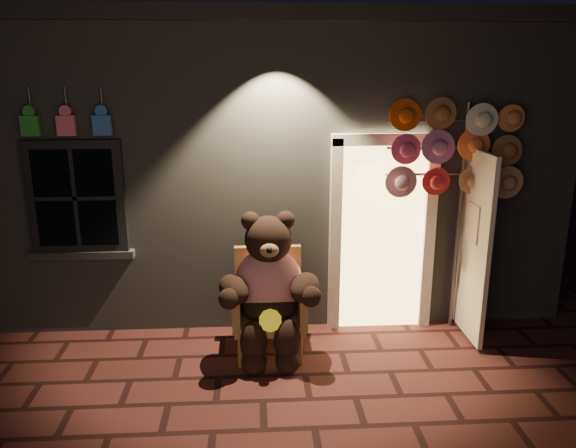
{
  "coord_description": "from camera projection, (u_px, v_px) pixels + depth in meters",
  "views": [
    {
      "loc": [
        -0.05,
        -4.38,
        2.87
      ],
      "look_at": [
        0.29,
        1.0,
        1.35
      ],
      "focal_mm": 35.0,
      "sensor_mm": 36.0,
      "label": 1
    }
  ],
  "objects": [
    {
      "name": "ground",
      "position": [
        263.0,
        401.0,
        4.99
      ],
      "size": [
        60.0,
        60.0,
        0.0
      ],
      "primitive_type": "plane",
      "color": "#50221E",
      "rests_on": "ground"
    },
    {
      "name": "shop_building",
      "position": [
        256.0,
        145.0,
        8.35
      ],
      "size": [
        7.3,
        5.95,
        3.51
      ],
      "color": "slate",
      "rests_on": "ground"
    },
    {
      "name": "wicker_armchair",
      "position": [
        269.0,
        302.0,
        5.78
      ],
      "size": [
        0.74,
        0.66,
        1.06
      ],
      "rotation": [
        0.0,
        0.0,
        0.01
      ],
      "color": "olive",
      "rests_on": "ground"
    },
    {
      "name": "teddy_bear",
      "position": [
        269.0,
        288.0,
        5.59
      ],
      "size": [
        1.1,
        0.85,
        1.52
      ],
      "rotation": [
        0.0,
        0.0,
        0.01
      ],
      "color": "red",
      "rests_on": "ground"
    },
    {
      "name": "hat_rack",
      "position": [
        457.0,
        151.0,
        5.79
      ],
      "size": [
        1.44,
        0.22,
        2.53
      ],
      "color": "#59595E",
      "rests_on": "ground"
    }
  ]
}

